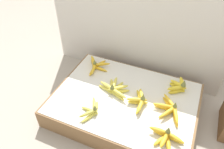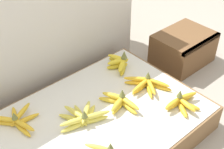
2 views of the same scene
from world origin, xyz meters
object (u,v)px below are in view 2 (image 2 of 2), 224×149
at_px(banana_bunch_middle_midleft, 83,117).
at_px(banana_bunch_middle_midright, 120,102).
at_px(banana_bunch_front_right, 182,103).
at_px(banana_bunch_back_right, 120,63).
at_px(wooden_crate, 183,48).
at_px(banana_bunch_back_left, 17,120).
at_px(banana_bunch_middle_right, 147,84).

height_order(banana_bunch_middle_midleft, banana_bunch_middle_midright, banana_bunch_middle_midright).
bearing_deg(banana_bunch_front_right, banana_bunch_middle_midright, 137.64).
bearing_deg(banana_bunch_front_right, banana_bunch_back_right, 91.31).
relative_size(wooden_crate, banana_bunch_middle_midleft, 1.52).
bearing_deg(banana_bunch_middle_midright, banana_bunch_back_left, 152.61).
xyz_separation_m(banana_bunch_front_right, banana_bunch_back_right, (-0.01, 0.46, 0.01)).
bearing_deg(banana_bunch_middle_midright, banana_bunch_back_right, 47.85).
bearing_deg(banana_bunch_back_left, banana_bunch_back_right, 0.89).
xyz_separation_m(banana_bunch_front_right, banana_bunch_middle_midleft, (-0.44, 0.25, -0.00)).
distance_m(banana_bunch_middle_midright, banana_bunch_back_right, 0.33).
height_order(wooden_crate, banana_bunch_back_right, banana_bunch_back_right).
xyz_separation_m(banana_bunch_middle_midleft, banana_bunch_back_left, (-0.24, 0.19, -0.00)).
bearing_deg(banana_bunch_middle_midleft, banana_bunch_middle_right, -4.10).
bearing_deg(banana_bunch_front_right, banana_bunch_middle_right, 96.76).
distance_m(banana_bunch_middle_midright, banana_bunch_back_left, 0.51).
relative_size(wooden_crate, banana_bunch_back_left, 1.57).
bearing_deg(banana_bunch_middle_midleft, banana_bunch_back_left, 141.73).
xyz_separation_m(wooden_crate, banana_bunch_middle_midright, (-0.74, -0.17, 0.08)).
distance_m(wooden_crate, banana_bunch_middle_right, 0.56).
relative_size(banana_bunch_front_right, banana_bunch_middle_right, 0.91).
distance_m(banana_bunch_middle_right, banana_bunch_back_left, 0.69).
height_order(banana_bunch_back_left, banana_bunch_back_right, banana_bunch_back_right).
bearing_deg(wooden_crate, banana_bunch_middle_midleft, -172.27).
relative_size(banana_bunch_front_right, banana_bunch_back_right, 1.15).
xyz_separation_m(banana_bunch_middle_midright, banana_bunch_middle_right, (0.21, 0.01, -0.00)).
xyz_separation_m(banana_bunch_middle_right, banana_bunch_back_right, (0.02, 0.23, 0.01)).
xyz_separation_m(wooden_crate, banana_bunch_back_right, (-0.52, 0.08, 0.08)).
relative_size(banana_bunch_middle_right, banana_bunch_back_left, 1.00).
relative_size(banana_bunch_middle_midleft, banana_bunch_back_right, 1.31).
bearing_deg(banana_bunch_middle_midright, wooden_crate, 12.90).
bearing_deg(banana_bunch_back_left, banana_bunch_middle_midleft, -38.27).
bearing_deg(banana_bunch_middle_midleft, banana_bunch_middle_midright, -11.20).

